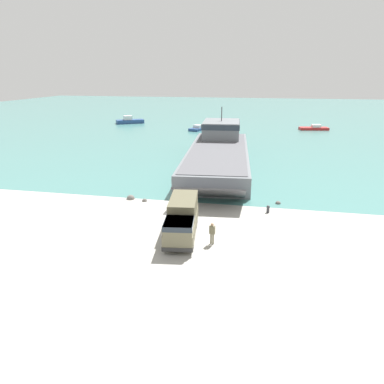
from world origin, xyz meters
TOP-DOWN VIEW (x-y plane):
  - ground_plane at (0.00, 0.00)m, footprint 240.00×240.00m
  - water_surface at (0.00, 96.02)m, footprint 240.00×180.00m
  - landing_craft at (1.02, 25.67)m, footprint 11.45×36.01m
  - military_truck at (1.80, -2.38)m, footprint 3.35×7.88m
  - soldier_on_ramp at (4.54, -3.61)m, footprint 0.48×0.33m
  - moored_boat_a at (19.02, 64.53)m, footprint 7.16×3.71m
  - moored_boat_b at (-29.25, 66.97)m, footprint 7.63×6.09m
  - moored_boat_c at (-8.37, 58.23)m, footprint 4.23×6.27m
  - mooring_bollard at (8.85, 4.58)m, footprint 0.33×0.33m
  - shoreline_rock_a at (9.86, 7.45)m, footprint 0.57×0.57m
  - shoreline_rock_b at (-4.17, 5.35)m, footprint 0.56×0.56m
  - shoreline_rock_c at (-5.89, 5.75)m, footprint 0.89×0.89m

SIDE VIEW (x-z plane):
  - ground_plane at x=0.00m, z-range 0.00..0.00m
  - shoreline_rock_a at x=9.86m, z-range -0.29..0.29m
  - shoreline_rock_b at x=-4.17m, z-range -0.28..0.28m
  - shoreline_rock_c at x=-5.89m, z-range -0.45..0.45m
  - water_surface at x=0.00m, z-range 0.00..0.01m
  - mooring_bollard at x=8.85m, z-range 0.03..0.76m
  - moored_boat_a at x=19.02m, z-range -0.21..1.05m
  - moored_boat_c at x=-8.37m, z-range -0.22..1.09m
  - moored_boat_b at x=-29.25m, z-range -0.35..1.75m
  - soldier_on_ramp at x=4.54m, z-range 0.15..1.96m
  - military_truck at x=1.80m, z-range 0.04..2.96m
  - landing_craft at x=1.02m, z-range -1.96..5.70m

